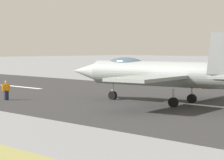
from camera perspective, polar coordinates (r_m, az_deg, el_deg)
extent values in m
plane|color=gray|center=(37.44, 11.65, -3.12)|extent=(400.00, 400.00, 0.00)
cube|color=#2E2E2E|center=(37.44, 11.65, -3.10)|extent=(240.00, 26.00, 0.02)
cube|color=white|center=(37.62, 11.22, -3.04)|extent=(8.00, 0.70, 0.00)
cube|color=white|center=(55.84, -11.05, -0.81)|extent=(8.00, 0.70, 0.00)
cylinder|color=gray|center=(38.31, 6.20, 0.73)|extent=(13.19, 4.16, 2.04)
cone|color=gray|center=(42.81, -3.20, 1.07)|extent=(3.25, 2.20, 1.73)
ellipsoid|color=#3F5160|center=(40.20, 1.63, 1.99)|extent=(3.73, 1.68, 1.10)
cube|color=gray|center=(34.23, 4.26, 0.21)|extent=(4.38, 6.74, 0.24)
cube|color=gray|center=(41.55, 10.21, 0.80)|extent=(4.38, 6.74, 0.24)
cylinder|color=silver|center=(41.12, 0.08, -1.44)|extent=(0.18, 0.18, 1.40)
cylinder|color=black|center=(41.15, 0.08, -1.88)|extent=(0.80, 0.42, 0.76)
cylinder|color=silver|center=(36.19, 7.43, -2.19)|extent=(0.18, 0.18, 1.40)
cylinder|color=black|center=(36.22, 7.42, -2.70)|extent=(0.80, 0.42, 0.76)
cylinder|color=silver|center=(39.03, 9.64, -1.78)|extent=(0.18, 0.18, 1.40)
cylinder|color=black|center=(39.06, 9.64, -2.24)|extent=(0.80, 0.42, 0.76)
cube|color=#1E2338|center=(41.87, -12.68, -1.78)|extent=(0.24, 0.36, 0.89)
cube|color=orange|center=(41.82, -12.69, -0.88)|extent=(0.50, 0.51, 0.61)
sphere|color=tan|center=(41.78, -12.70, -0.25)|extent=(0.22, 0.22, 0.22)
cylinder|color=orange|center=(41.87, -13.10, -0.93)|extent=(0.10, 0.10, 0.57)
cylinder|color=orange|center=(41.77, -12.29, -0.93)|extent=(0.10, 0.10, 0.57)
cone|color=orange|center=(53.15, 10.80, -0.77)|extent=(0.44, 0.44, 0.55)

